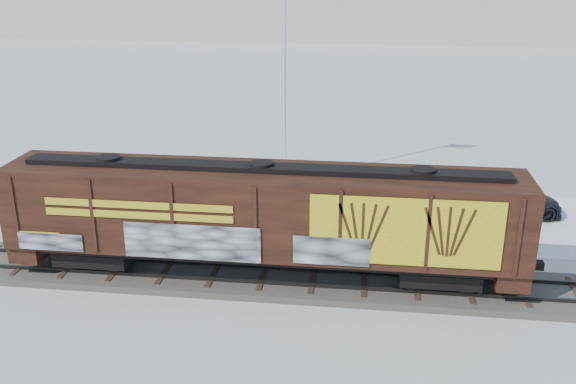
# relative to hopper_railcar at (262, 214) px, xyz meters

# --- Properties ---
(ground) EXTENTS (500.00, 500.00, 0.00)m
(ground) POSITION_rel_hopper_railcar_xyz_m (0.02, 0.01, -2.93)
(ground) COLOR white
(ground) RESTS_ON ground
(rail_track) EXTENTS (50.00, 3.40, 0.43)m
(rail_track) POSITION_rel_hopper_railcar_xyz_m (0.02, 0.01, -2.78)
(rail_track) COLOR #59544C
(rail_track) RESTS_ON ground
(parking_strip) EXTENTS (40.00, 8.00, 0.03)m
(parking_strip) POSITION_rel_hopper_railcar_xyz_m (0.02, 7.51, -2.91)
(parking_strip) COLOR white
(parking_strip) RESTS_ON ground
(hopper_railcar) EXTENTS (19.92, 3.06, 4.46)m
(hopper_railcar) POSITION_rel_hopper_railcar_xyz_m (0.00, 0.00, 0.00)
(hopper_railcar) COLOR black
(hopper_railcar) RESTS_ON rail_track
(flagpole) EXTENTS (2.30, 0.90, 12.44)m
(flagpole) POSITION_rel_hopper_railcar_xyz_m (-0.58, 12.03, 1.74)
(flagpole) COLOR silver
(flagpole) RESTS_ON ground
(car_silver) EXTENTS (4.99, 3.27, 1.58)m
(car_silver) POSITION_rel_hopper_railcar_xyz_m (-9.31, 6.91, -2.11)
(car_silver) COLOR silver
(car_silver) RESTS_ON parking_strip
(car_white) EXTENTS (4.60, 1.96, 1.48)m
(car_white) POSITION_rel_hopper_railcar_xyz_m (0.59, 6.68, -2.16)
(car_white) COLOR silver
(car_white) RESTS_ON parking_strip
(car_dark) EXTENTS (5.75, 3.27, 1.57)m
(car_dark) POSITION_rel_hopper_railcar_xyz_m (10.95, 8.30, -2.12)
(car_dark) COLOR black
(car_dark) RESTS_ON parking_strip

